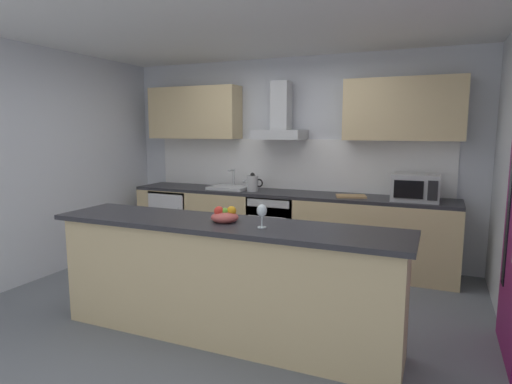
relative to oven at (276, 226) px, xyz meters
The scene contains 17 objects.
ground 1.59m from the oven, 86.56° to the right, with size 5.67×4.72×0.02m, color slate.
ceiling 2.63m from the oven, 86.56° to the right, with size 5.67×4.72×0.02m, color white.
wall_back 0.94m from the oven, 77.35° to the left, with size 5.67×0.12×2.60m, color silver.
wall_left 2.88m from the oven, 146.69° to the right, with size 0.12×4.72×2.60m, color silver.
backsplash_tile 0.84m from the oven, 74.74° to the left, with size 3.97×0.02×0.66m, color white.
counter_back 0.10m from the oven, 16.08° to the left, with size 4.11×0.60×0.90m.
counter_island 2.11m from the oven, 81.04° to the right, with size 2.90×0.64×0.96m.
upper_cabinets 1.46m from the oven, 62.64° to the left, with size 4.06×0.32×0.70m.
oven is the anchor object (origin of this frame).
refrigerator 1.48m from the oven, behind, with size 0.58×0.60×0.85m.
microwave 1.75m from the oven, ahead, with size 0.50×0.38×0.30m.
sink 0.81m from the oven, behind, with size 0.50×0.40×0.26m.
kettle 0.63m from the oven, behind, with size 0.29×0.15×0.24m.
range_hood 1.33m from the oven, 90.00° to the left, with size 0.62×0.45×0.72m.
wine_glass 2.34m from the oven, 72.21° to the right, with size 0.08×0.08×0.18m.
fruit_bowl 2.16m from the oven, 80.70° to the right, with size 0.22×0.22×0.13m.
chopping_board 1.05m from the oven, ahead, with size 0.34×0.22×0.02m, color tan.
Camera 1 is at (1.78, -3.51, 1.69)m, focal length 30.12 mm.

